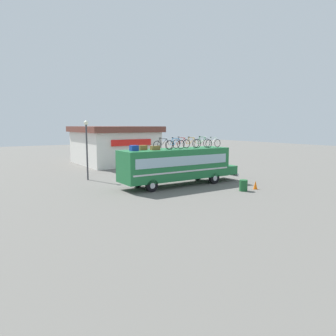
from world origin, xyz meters
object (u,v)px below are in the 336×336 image
Objects in this scene: bus at (177,164)px; rooftop_bicycle_3 at (181,143)px; traffic_cone at (255,185)px; trash_bin at (243,185)px; rooftop_bicycle_6 at (213,143)px; street_lamp at (87,142)px; rooftop_bicycle_5 at (202,143)px; rooftop_bicycle_1 at (163,145)px; rooftop_bicycle_2 at (175,144)px; rooftop_bicycle_4 at (191,143)px; luggage_bag_2 at (143,148)px; luggage_bag_1 at (134,148)px; luggage_bag_3 at (155,148)px.

rooftop_bicycle_3 is (0.48, 0.15, 1.64)m from bus.
trash_bin is at bearing 177.73° from traffic_cone.
street_lamp is (-8.59, 6.83, 0.03)m from rooftop_bicycle_6.
rooftop_bicycle_5 is at bearing -3.71° from bus.
street_lamp is (-3.66, 6.71, 0.02)m from rooftop_bicycle_1.
rooftop_bicycle_2 is 6.84m from traffic_cone.
bus is 1.76m from rooftop_bicycle_2.
rooftop_bicycle_1 is 1.06× the size of rooftop_bicycle_4.
traffic_cone is at bearing -35.35° from luggage_bag_2.
street_lamp reaches higher than luggage_bag_1.
rooftop_bicycle_2 is at bearing -174.62° from rooftop_bicycle_5.
trash_bin is at bearing -74.43° from rooftop_bicycle_4.
rooftop_bicycle_2 is 8.34m from street_lamp.
bus is at bearing 41.30° from rooftop_bicycle_2.
luggage_bag_2 is at bearing -69.85° from street_lamp.
luggage_bag_2 is 0.12× the size of street_lamp.
traffic_cone is at bearing -42.66° from rooftop_bicycle_2.
rooftop_bicycle_3 reaches higher than traffic_cone.
luggage_bag_1 is 4.33m from rooftop_bicycle_3.
street_lamp reaches higher than traffic_cone.
rooftop_bicycle_3 is 1.05× the size of rooftop_bicycle_6.
rooftop_bicycle_4 reaches higher than traffic_cone.
rooftop_bicycle_4 is (1.48, 0.15, 1.63)m from bus.
traffic_cone is at bearing -81.67° from rooftop_bicycle_6.
luggage_bag_2 is 6.40m from rooftop_bicycle_6.
rooftop_bicycle_2 is 1.00× the size of rooftop_bicycle_3.
rooftop_bicycle_4 is 2.02× the size of trash_bin.
bus is 6.41× the size of rooftop_bicycle_6.
rooftop_bicycle_6 is 0.32× the size of street_lamp.
rooftop_bicycle_2 is at bearing 137.34° from traffic_cone.
rooftop_bicycle_4 reaches higher than rooftop_bicycle_6.
rooftop_bicycle_5 is (5.34, -0.52, 0.23)m from luggage_bag_2.
rooftop_bicycle_4 is 1.01× the size of rooftop_bicycle_6.
luggage_bag_1 is 0.32× the size of rooftop_bicycle_2.
luggage_bag_3 is 0.86× the size of trash_bin.
luggage_bag_1 is 0.34× the size of rooftop_bicycle_4.
rooftop_bicycle_5 reaches higher than rooftop_bicycle_6.
traffic_cone is at bearing -61.67° from rooftop_bicycle_4.
rooftop_bicycle_3 is at bearing 11.49° from rooftop_bicycle_1.
bus is 1.71m from rooftop_bicycle_3.
rooftop_bicycle_6 is at bearing 0.75° from rooftop_bicycle_2.
luggage_bag_1 reaches higher than luggage_bag_3.
bus is 2.57m from luggage_bag_3.
luggage_bag_2 is 4.44m from rooftop_bicycle_4.
rooftop_bicycle_4 is at bearing 4.44° from luggage_bag_3.
bus reaches higher than traffic_cone.
traffic_cone is (4.03, -4.58, -1.39)m from bus.
luggage_bag_2 is 0.87× the size of luggage_bag_3.
luggage_bag_2 is at bearing 177.15° from rooftop_bicycle_4.
rooftop_bicycle_2 reaches higher than luggage_bag_2.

